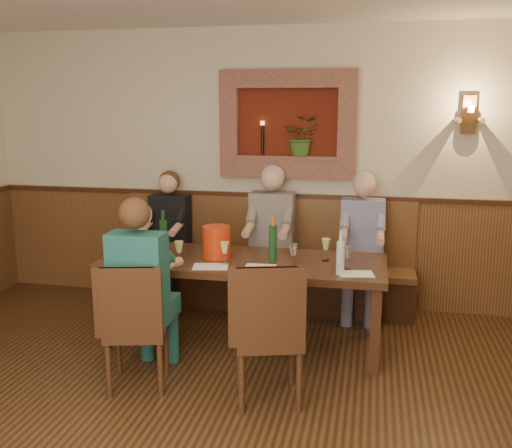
{
  "coord_description": "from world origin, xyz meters",
  "views": [
    {
      "loc": [
        1.06,
        -2.72,
        2.04
      ],
      "look_at": [
        0.1,
        1.9,
        1.05
      ],
      "focal_mm": 40.0,
      "sensor_mm": 36.0,
      "label": 1
    }
  ],
  "objects_px": {
    "chair_near_left": "(138,351)",
    "person_bench_left": "(168,250)",
    "person_bench_right": "(361,259)",
    "person_bench_mid": "(270,252)",
    "bench": "(264,275)",
    "spittoon_bucket": "(217,242)",
    "chair_near_right": "(268,361)",
    "wine_bottle_green_b": "(164,235)",
    "dining_table": "(243,268)",
    "person_chair_front": "(144,304)",
    "wine_bottle_green_a": "(273,242)",
    "water_bottle": "(340,257)"
  },
  "relations": [
    {
      "from": "chair_near_left",
      "to": "person_bench_left",
      "type": "xyz_separation_m",
      "value": [
        -0.41,
        1.78,
        0.29
      ]
    },
    {
      "from": "dining_table",
      "to": "wine_bottle_green_b",
      "type": "relative_size",
      "value": 6.41
    },
    {
      "from": "bench",
      "to": "wine_bottle_green_b",
      "type": "bearing_deg",
      "value": -131.37
    },
    {
      "from": "dining_table",
      "to": "bench",
      "type": "relative_size",
      "value": 0.8
    },
    {
      "from": "wine_bottle_green_b",
      "to": "chair_near_left",
      "type": "bearing_deg",
      "value": -80.64
    },
    {
      "from": "spittoon_bucket",
      "to": "water_bottle",
      "type": "height_order",
      "value": "water_bottle"
    },
    {
      "from": "wine_bottle_green_a",
      "to": "person_bench_right",
      "type": "bearing_deg",
      "value": 48.16
    },
    {
      "from": "bench",
      "to": "person_bench_mid",
      "type": "xyz_separation_m",
      "value": [
        0.08,
        -0.11,
        0.28
      ]
    },
    {
      "from": "person_bench_right",
      "to": "chair_near_right",
      "type": "bearing_deg",
      "value": -107.96
    },
    {
      "from": "person_bench_left",
      "to": "person_chair_front",
      "type": "distance_m",
      "value": 1.67
    },
    {
      "from": "person_bench_right",
      "to": "person_bench_left",
      "type": "bearing_deg",
      "value": 179.97
    },
    {
      "from": "dining_table",
      "to": "wine_bottle_green_a",
      "type": "relative_size",
      "value": 6.17
    },
    {
      "from": "wine_bottle_green_a",
      "to": "spittoon_bucket",
      "type": "bearing_deg",
      "value": -177.92
    },
    {
      "from": "person_bench_mid",
      "to": "wine_bottle_green_a",
      "type": "height_order",
      "value": "person_bench_mid"
    },
    {
      "from": "dining_table",
      "to": "chair_near_left",
      "type": "xyz_separation_m",
      "value": [
        -0.58,
        -0.94,
        -0.4
      ]
    },
    {
      "from": "chair_near_left",
      "to": "person_bench_left",
      "type": "bearing_deg",
      "value": 89.05
    },
    {
      "from": "wine_bottle_green_b",
      "to": "water_bottle",
      "type": "xyz_separation_m",
      "value": [
        1.58,
        -0.37,
        -0.01
      ]
    },
    {
      "from": "person_bench_right",
      "to": "person_chair_front",
      "type": "height_order",
      "value": "person_bench_right"
    },
    {
      "from": "chair_near_right",
      "to": "wine_bottle_green_b",
      "type": "distance_m",
      "value": 1.66
    },
    {
      "from": "bench",
      "to": "spittoon_bucket",
      "type": "bearing_deg",
      "value": -104.27
    },
    {
      "from": "chair_near_right",
      "to": "spittoon_bucket",
      "type": "relative_size",
      "value": 3.74
    },
    {
      "from": "wine_bottle_green_a",
      "to": "water_bottle",
      "type": "distance_m",
      "value": 0.66
    },
    {
      "from": "spittoon_bucket",
      "to": "wine_bottle_green_a",
      "type": "relative_size",
      "value": 0.7
    },
    {
      "from": "dining_table",
      "to": "chair_near_left",
      "type": "height_order",
      "value": "chair_near_left"
    },
    {
      "from": "chair_near_left",
      "to": "person_chair_front",
      "type": "distance_m",
      "value": 0.34
    },
    {
      "from": "person_chair_front",
      "to": "chair_near_right",
      "type": "bearing_deg",
      "value": -10.14
    },
    {
      "from": "person_bench_right",
      "to": "person_bench_mid",
      "type": "bearing_deg",
      "value": -179.9
    },
    {
      "from": "chair_near_left",
      "to": "chair_near_right",
      "type": "xyz_separation_m",
      "value": [
        0.97,
        -0.01,
        0.02
      ]
    },
    {
      "from": "spittoon_bucket",
      "to": "dining_table",
      "type": "bearing_deg",
      "value": -2.4
    },
    {
      "from": "person_chair_front",
      "to": "spittoon_bucket",
      "type": "distance_m",
      "value": 0.91
    },
    {
      "from": "person_bench_mid",
      "to": "dining_table",
      "type": "bearing_deg",
      "value": -95.61
    },
    {
      "from": "chair_near_right",
      "to": "person_bench_right",
      "type": "distance_m",
      "value": 1.9
    },
    {
      "from": "dining_table",
      "to": "person_chair_front",
      "type": "distance_m",
      "value": 0.98
    },
    {
      "from": "person_chair_front",
      "to": "spittoon_bucket",
      "type": "xyz_separation_m",
      "value": [
        0.35,
        0.79,
        0.31
      ]
    },
    {
      "from": "person_bench_right",
      "to": "wine_bottle_green_a",
      "type": "xyz_separation_m",
      "value": [
        -0.73,
        -0.81,
        0.33
      ]
    },
    {
      "from": "chair_near_left",
      "to": "person_bench_mid",
      "type": "bearing_deg",
      "value": 55.58
    },
    {
      "from": "person_bench_right",
      "to": "wine_bottle_green_b",
      "type": "distance_m",
      "value": 1.91
    },
    {
      "from": "chair_near_left",
      "to": "person_bench_mid",
      "type": "xyz_separation_m",
      "value": [
        0.66,
        1.78,
        0.33
      ]
    },
    {
      "from": "chair_near_right",
      "to": "wine_bottle_green_b",
      "type": "relative_size",
      "value": 2.73
    },
    {
      "from": "bench",
      "to": "person_chair_front",
      "type": "distance_m",
      "value": 1.83
    },
    {
      "from": "spittoon_bucket",
      "to": "water_bottle",
      "type": "relative_size",
      "value": 0.78
    },
    {
      "from": "chair_near_left",
      "to": "spittoon_bucket",
      "type": "height_order",
      "value": "spittoon_bucket"
    },
    {
      "from": "water_bottle",
      "to": "person_chair_front",
      "type": "bearing_deg",
      "value": -160.65
    },
    {
      "from": "person_bench_left",
      "to": "water_bottle",
      "type": "xyz_separation_m",
      "value": [
        1.83,
        -1.12,
        0.32
      ]
    },
    {
      "from": "person_bench_left",
      "to": "water_bottle",
      "type": "height_order",
      "value": "person_bench_left"
    },
    {
      "from": "dining_table",
      "to": "spittoon_bucket",
      "type": "distance_m",
      "value": 0.32
    },
    {
      "from": "person_bench_left",
      "to": "wine_bottle_green_b",
      "type": "relative_size",
      "value": 3.69
    },
    {
      "from": "person_bench_mid",
      "to": "bench",
      "type": "bearing_deg",
      "value": 127.55
    },
    {
      "from": "person_bench_left",
      "to": "spittoon_bucket",
      "type": "relative_size",
      "value": 5.04
    },
    {
      "from": "person_bench_mid",
      "to": "person_bench_right",
      "type": "height_order",
      "value": "person_bench_mid"
    }
  ]
}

